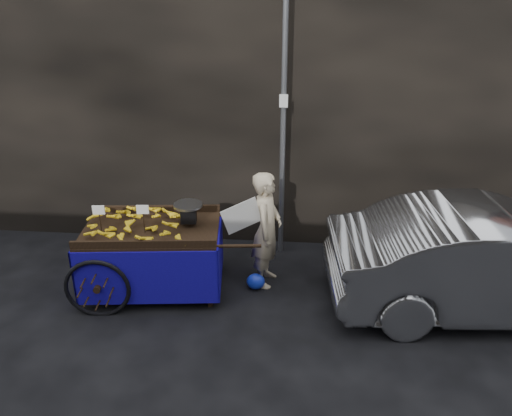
# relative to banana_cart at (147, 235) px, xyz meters

# --- Properties ---
(ground) EXTENTS (80.00, 80.00, 0.00)m
(ground) POSITION_rel_banana_cart_xyz_m (1.44, -0.07, -0.83)
(ground) COLOR black
(ground) RESTS_ON ground
(building_wall) EXTENTS (13.50, 2.00, 5.00)m
(building_wall) POSITION_rel_banana_cart_xyz_m (1.83, 2.53, 1.67)
(building_wall) COLOR black
(building_wall) RESTS_ON ground
(street_pole) EXTENTS (0.12, 0.10, 4.00)m
(street_pole) POSITION_rel_banana_cart_xyz_m (1.74, 1.23, 1.17)
(street_pole) COLOR slate
(street_pole) RESTS_ON ground
(banana_cart) EXTENTS (2.59, 1.42, 1.35)m
(banana_cart) POSITION_rel_banana_cart_xyz_m (0.00, 0.00, 0.00)
(banana_cart) COLOR black
(banana_cart) RESTS_ON ground
(vendor) EXTENTS (0.84, 0.66, 1.66)m
(vendor) POSITION_rel_banana_cart_xyz_m (1.58, 0.31, -0.00)
(vendor) COLOR tan
(vendor) RESTS_ON ground
(plastic_bag) EXTENTS (0.26, 0.21, 0.23)m
(plastic_bag) POSITION_rel_banana_cart_xyz_m (1.44, 0.11, -0.72)
(plastic_bag) COLOR #192DBC
(plastic_bag) RESTS_ON ground
(parked_car) EXTENTS (4.33, 1.80, 1.39)m
(parked_car) POSITION_rel_banana_cart_xyz_m (4.52, -0.07, -0.14)
(parked_car) COLOR #B2B4B9
(parked_car) RESTS_ON ground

